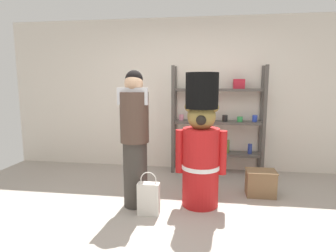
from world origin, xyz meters
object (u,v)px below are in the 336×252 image
object	(u,v)px
person_shopper	(135,137)
merchandise_shelf	(218,120)
teddy_bear_guard	(201,145)
shopping_bag	(149,198)
display_crate	(261,183)

from	to	relation	value
person_shopper	merchandise_shelf	bearing A→B (deg)	55.29
teddy_bear_guard	shopping_bag	world-z (taller)	teddy_bear_guard
person_shopper	display_crate	bearing A→B (deg)	18.64
person_shopper	shopping_bag	distance (m)	0.73
merchandise_shelf	display_crate	size ratio (longest dim) A/B	4.58
teddy_bear_guard	person_shopper	size ratio (longest dim) A/B	0.98
merchandise_shelf	shopping_bag	xyz separation A→B (m)	(-0.82, -1.70, -0.70)
shopping_bag	display_crate	size ratio (longest dim) A/B	1.30
merchandise_shelf	teddy_bear_guard	distance (m)	1.38
person_shopper	display_crate	distance (m)	1.81
person_shopper	display_crate	size ratio (longest dim) A/B	4.24
display_crate	merchandise_shelf	bearing A→B (deg)	120.48
shopping_bag	merchandise_shelf	bearing A→B (deg)	64.29
merchandise_shelf	person_shopper	xyz separation A→B (m)	(-1.03, -1.49, -0.04)
shopping_bag	teddy_bear_guard	bearing A→B (deg)	30.91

